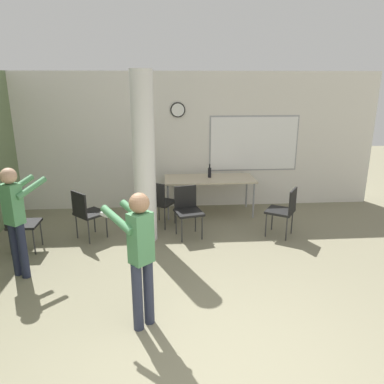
# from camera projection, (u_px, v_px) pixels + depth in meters

# --- Properties ---
(wall_back) EXTENTS (8.00, 0.15, 2.80)m
(wall_back) POSITION_uv_depth(u_px,v_px,m) (188.00, 141.00, 7.78)
(wall_back) COLOR silver
(wall_back) RESTS_ON ground_plane
(support_pillar) EXTENTS (0.36, 0.36, 2.80)m
(support_pillar) POSITION_uv_depth(u_px,v_px,m) (144.00, 159.00, 6.06)
(support_pillar) COLOR white
(support_pillar) RESTS_ON ground_plane
(folding_table) EXTENTS (1.79, 0.77, 0.75)m
(folding_table) POSITION_uv_depth(u_px,v_px,m) (210.00, 180.00, 7.49)
(folding_table) COLOR beige
(folding_table) RESTS_ON ground_plane
(bottle_on_table) EXTENTS (0.07, 0.07, 0.28)m
(bottle_on_table) POSITION_uv_depth(u_px,v_px,m) (210.00, 172.00, 7.51)
(bottle_on_table) COLOR black
(bottle_on_table) RESTS_ON folding_table
(chair_near_pillar) EXTENTS (0.62, 0.62, 0.87)m
(chair_near_pillar) POSITION_uv_depth(u_px,v_px,m) (87.00, 211.00, 6.30)
(chair_near_pillar) COLOR black
(chair_near_pillar) RESTS_ON ground_plane
(chair_mid_room) EXTENTS (0.61, 0.61, 0.87)m
(chair_mid_room) POSITION_uv_depth(u_px,v_px,m) (284.00, 208.00, 6.44)
(chair_mid_room) COLOR black
(chair_mid_room) RESTS_ON ground_plane
(chair_by_left_wall) EXTENTS (0.44, 0.44, 0.87)m
(chair_by_left_wall) POSITION_uv_depth(u_px,v_px,m) (19.00, 221.00, 5.89)
(chair_by_left_wall) COLOR black
(chair_by_left_wall) RESTS_ON ground_plane
(chair_table_front) EXTENTS (0.53, 0.53, 0.87)m
(chair_table_front) POSITION_uv_depth(u_px,v_px,m) (188.00, 208.00, 6.47)
(chair_table_front) COLOR black
(chair_table_front) RESTS_ON ground_plane
(chair_table_left) EXTENTS (0.61, 0.61, 0.87)m
(chair_table_left) POSITION_uv_depth(u_px,v_px,m) (159.00, 200.00, 6.87)
(chair_table_left) COLOR black
(chair_table_left) RESTS_ON ground_plane
(person_playing_front) EXTENTS (0.59, 0.60, 1.55)m
(person_playing_front) POSITION_uv_depth(u_px,v_px,m) (140.00, 250.00, 3.95)
(person_playing_front) COLOR #2D3347
(person_playing_front) RESTS_ON ground_plane
(person_watching_back) EXTENTS (0.54, 0.62, 1.55)m
(person_watching_back) POSITION_uv_depth(u_px,v_px,m) (16.00, 214.00, 5.01)
(person_watching_back) COLOR #1E2338
(person_watching_back) RESTS_ON ground_plane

